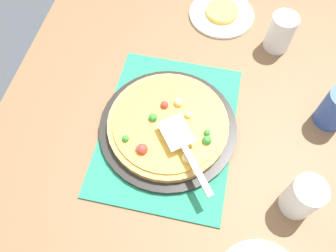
% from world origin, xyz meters
% --- Properties ---
extents(ground_plane, '(8.00, 8.00, 0.00)m').
position_xyz_m(ground_plane, '(0.00, 0.00, 0.00)').
color(ground_plane, '#3D4247').
extents(dining_table, '(1.40, 1.00, 0.75)m').
position_xyz_m(dining_table, '(0.00, 0.00, 0.64)').
color(dining_table, brown).
rests_on(dining_table, ground_plane).
extents(placemat, '(0.48, 0.36, 0.01)m').
position_xyz_m(placemat, '(0.00, 0.00, 0.75)').
color(placemat, '#237F5B').
rests_on(placemat, dining_table).
extents(pizza_pan, '(0.38, 0.38, 0.01)m').
position_xyz_m(pizza_pan, '(0.00, 0.00, 0.76)').
color(pizza_pan, black).
rests_on(pizza_pan, placemat).
extents(pizza, '(0.33, 0.33, 0.05)m').
position_xyz_m(pizza, '(0.00, 0.00, 0.78)').
color(pizza, tan).
rests_on(pizza, pizza_pan).
extents(plate_near_left, '(0.22, 0.22, 0.01)m').
position_xyz_m(plate_near_left, '(-0.47, 0.09, 0.76)').
color(plate_near_left, white).
rests_on(plate_near_left, dining_table).
extents(served_slice_left, '(0.11, 0.11, 0.02)m').
position_xyz_m(served_slice_left, '(-0.47, 0.09, 0.77)').
color(served_slice_left, '#EAB747').
rests_on(served_slice_left, plate_near_left).
extents(cup_near, '(0.08, 0.08, 0.12)m').
position_xyz_m(cup_near, '(0.14, 0.35, 0.81)').
color(cup_near, white).
rests_on(cup_near, dining_table).
extents(cup_far, '(0.08, 0.08, 0.12)m').
position_xyz_m(cup_far, '(-0.37, 0.28, 0.81)').
color(cup_far, white).
rests_on(cup_far, dining_table).
extents(cup_corner, '(0.08, 0.08, 0.12)m').
position_xyz_m(cup_corner, '(-0.13, 0.44, 0.81)').
color(cup_corner, '#3351AD').
rests_on(cup_corner, dining_table).
extents(pizza_server, '(0.21, 0.17, 0.01)m').
position_xyz_m(pizza_server, '(0.08, 0.06, 0.82)').
color(pizza_server, silver).
rests_on(pizza_server, pizza).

